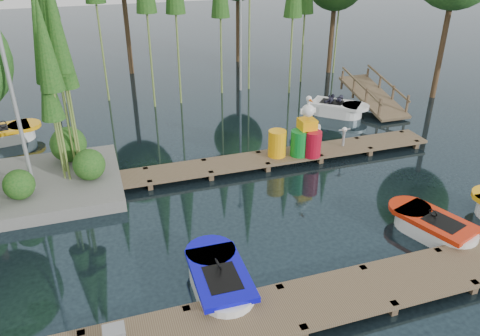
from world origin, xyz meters
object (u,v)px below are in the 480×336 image
object	(u,v)px
yellow_barrel	(277,143)
boat_yellow_far	(2,135)
boat_blue	(220,281)
boat_red	(433,227)
drum_cluster	(308,137)

from	to	relation	value
yellow_barrel	boat_yellow_far	bearing A→B (deg)	151.53
boat_blue	boat_red	world-z (taller)	boat_blue
boat_red	boat_yellow_far	bearing A→B (deg)	119.37
boat_blue	drum_cluster	size ratio (longest dim) A/B	1.27
boat_blue	boat_red	size ratio (longest dim) A/B	0.97
yellow_barrel	boat_blue	bearing A→B (deg)	-123.32
boat_red	yellow_barrel	size ratio (longest dim) A/B	2.95
boat_yellow_far	drum_cluster	bearing A→B (deg)	-17.82
boat_red	drum_cluster	xyz separation A→B (m)	(-1.27, 5.27, 0.68)
yellow_barrel	drum_cluster	size ratio (longest dim) A/B	0.44
boat_yellow_far	drum_cluster	world-z (taller)	drum_cluster
boat_yellow_far	drum_cluster	size ratio (longest dim) A/B	1.38
boat_blue	yellow_barrel	size ratio (longest dim) A/B	2.87
drum_cluster	boat_blue	bearing A→B (deg)	-131.13
yellow_barrel	drum_cluster	bearing A→B (deg)	-8.13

